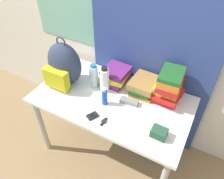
{
  "coord_description": "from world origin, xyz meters",
  "views": [
    {
      "loc": [
        0.63,
        -0.8,
        1.99
      ],
      "look_at": [
        0.0,
        0.36,
        0.83
      ],
      "focal_mm": 35.0,
      "sensor_mm": 36.0,
      "label": 1
    }
  ],
  "objects_px": {
    "sunglasses_case": "(129,101)",
    "wristwatch": "(104,121)",
    "book_stack_right": "(169,86)",
    "sports_bottle": "(105,80)",
    "book_stack_left": "(116,75)",
    "cell_phone": "(92,116)",
    "backpack": "(64,65)",
    "water_bottle": "(94,76)",
    "camera_pouch": "(159,133)",
    "book_stack_center": "(144,86)",
    "sunscreen_bottle": "(105,97)"
  },
  "relations": [
    {
      "from": "backpack",
      "to": "cell_phone",
      "type": "xyz_separation_m",
      "value": [
        0.43,
        -0.24,
        -0.18
      ]
    },
    {
      "from": "sports_bottle",
      "to": "camera_pouch",
      "type": "xyz_separation_m",
      "value": [
        0.58,
        -0.24,
        -0.08
      ]
    },
    {
      "from": "water_bottle",
      "to": "cell_phone",
      "type": "xyz_separation_m",
      "value": [
        0.18,
        -0.32,
        -0.1
      ]
    },
    {
      "from": "book_stack_right",
      "to": "water_bottle",
      "type": "xyz_separation_m",
      "value": [
        -0.62,
        -0.14,
        -0.03
      ]
    },
    {
      "from": "backpack",
      "to": "wristwatch",
      "type": "relative_size",
      "value": 5.25
    },
    {
      "from": "book_stack_left",
      "to": "camera_pouch",
      "type": "distance_m",
      "value": 0.67
    },
    {
      "from": "book_stack_right",
      "to": "wristwatch",
      "type": "height_order",
      "value": "book_stack_right"
    },
    {
      "from": "book_stack_left",
      "to": "sports_bottle",
      "type": "xyz_separation_m",
      "value": [
        -0.03,
        -0.15,
        0.04
      ]
    },
    {
      "from": "cell_phone",
      "to": "sunglasses_case",
      "type": "xyz_separation_m",
      "value": [
        0.18,
        0.27,
        0.01
      ]
    },
    {
      "from": "camera_pouch",
      "to": "backpack",
      "type": "bearing_deg",
      "value": 169.68
    },
    {
      "from": "sports_bottle",
      "to": "sunglasses_case",
      "type": "height_order",
      "value": "sports_bottle"
    },
    {
      "from": "water_bottle",
      "to": "sports_bottle",
      "type": "bearing_deg",
      "value": -2.96
    },
    {
      "from": "cell_phone",
      "to": "book_stack_left",
      "type": "bearing_deg",
      "value": 94.83
    },
    {
      "from": "camera_pouch",
      "to": "wristwatch",
      "type": "height_order",
      "value": "camera_pouch"
    },
    {
      "from": "sunglasses_case",
      "to": "backpack",
      "type": "bearing_deg",
      "value": -177.6
    },
    {
      "from": "book_stack_right",
      "to": "sunglasses_case",
      "type": "bearing_deg",
      "value": -142.42
    },
    {
      "from": "sunglasses_case",
      "to": "camera_pouch",
      "type": "bearing_deg",
      "value": -31.39
    },
    {
      "from": "cell_phone",
      "to": "backpack",
      "type": "bearing_deg",
      "value": 150.62
    },
    {
      "from": "water_bottle",
      "to": "book_stack_right",
      "type": "bearing_deg",
      "value": 13.04
    },
    {
      "from": "sports_bottle",
      "to": "book_stack_left",
      "type": "bearing_deg",
      "value": 78.24
    },
    {
      "from": "backpack",
      "to": "water_bottle",
      "type": "relative_size",
      "value": 1.98
    },
    {
      "from": "book_stack_left",
      "to": "backpack",
      "type": "bearing_deg",
      "value": -150.51
    },
    {
      "from": "cell_phone",
      "to": "sunglasses_case",
      "type": "distance_m",
      "value": 0.33
    },
    {
      "from": "book_stack_right",
      "to": "camera_pouch",
      "type": "xyz_separation_m",
      "value": [
        0.07,
        -0.39,
        -0.11
      ]
    },
    {
      "from": "book_stack_right",
      "to": "sports_bottle",
      "type": "distance_m",
      "value": 0.53
    },
    {
      "from": "backpack",
      "to": "sports_bottle",
      "type": "height_order",
      "value": "backpack"
    },
    {
      "from": "book_stack_right",
      "to": "cell_phone",
      "type": "bearing_deg",
      "value": -133.24
    },
    {
      "from": "sunscreen_bottle",
      "to": "cell_phone",
      "type": "distance_m",
      "value": 0.18
    },
    {
      "from": "water_bottle",
      "to": "sports_bottle",
      "type": "xyz_separation_m",
      "value": [
        0.11,
        -0.01,
        0.01
      ]
    },
    {
      "from": "sunglasses_case",
      "to": "wristwatch",
      "type": "relative_size",
      "value": 1.81
    },
    {
      "from": "book_stack_right",
      "to": "sports_bottle",
      "type": "height_order",
      "value": "book_stack_right"
    },
    {
      "from": "sports_bottle",
      "to": "sunscreen_bottle",
      "type": "height_order",
      "value": "sports_bottle"
    },
    {
      "from": "cell_phone",
      "to": "wristwatch",
      "type": "height_order",
      "value": "cell_phone"
    },
    {
      "from": "sunscreen_bottle",
      "to": "sports_bottle",
      "type": "bearing_deg",
      "value": 119.74
    },
    {
      "from": "sports_bottle",
      "to": "sunglasses_case",
      "type": "distance_m",
      "value": 0.28
    },
    {
      "from": "backpack",
      "to": "book_stack_left",
      "type": "relative_size",
      "value": 1.68
    },
    {
      "from": "backpack",
      "to": "sunglasses_case",
      "type": "relative_size",
      "value": 2.9
    },
    {
      "from": "sports_bottle",
      "to": "wristwatch",
      "type": "height_order",
      "value": "sports_bottle"
    },
    {
      "from": "book_stack_right",
      "to": "water_bottle",
      "type": "relative_size",
      "value": 1.24
    },
    {
      "from": "sports_bottle",
      "to": "cell_phone",
      "type": "xyz_separation_m",
      "value": [
        0.07,
        -0.31,
        -0.11
      ]
    },
    {
      "from": "camera_pouch",
      "to": "sunscreen_bottle",
      "type": "bearing_deg",
      "value": 168.92
    },
    {
      "from": "book_stack_center",
      "to": "sunglasses_case",
      "type": "bearing_deg",
      "value": -103.99
    },
    {
      "from": "cell_phone",
      "to": "camera_pouch",
      "type": "height_order",
      "value": "camera_pouch"
    },
    {
      "from": "book_stack_left",
      "to": "cell_phone",
      "type": "distance_m",
      "value": 0.47
    },
    {
      "from": "book_stack_center",
      "to": "cell_phone",
      "type": "relative_size",
      "value": 2.7
    },
    {
      "from": "water_bottle",
      "to": "cell_phone",
      "type": "bearing_deg",
      "value": -60.39
    },
    {
      "from": "sports_bottle",
      "to": "wristwatch",
      "type": "relative_size",
      "value": 2.8
    },
    {
      "from": "water_bottle",
      "to": "sunscreen_bottle",
      "type": "distance_m",
      "value": 0.25
    },
    {
      "from": "sunscreen_bottle",
      "to": "cell_phone",
      "type": "bearing_deg",
      "value": -93.96
    },
    {
      "from": "sunscreen_bottle",
      "to": "book_stack_right",
      "type": "bearing_deg",
      "value": 34.71
    }
  ]
}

